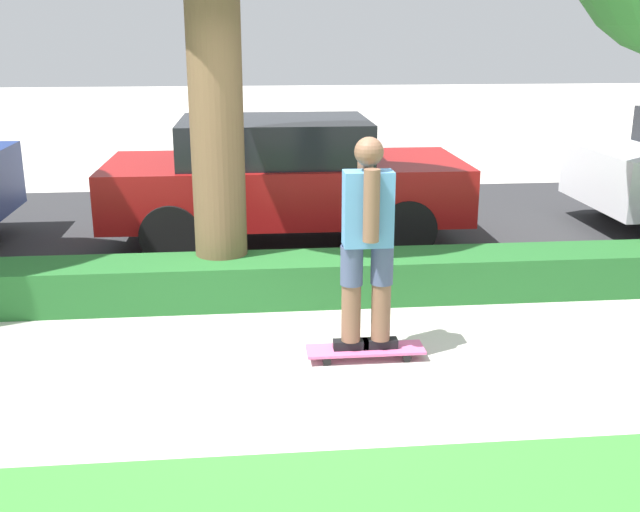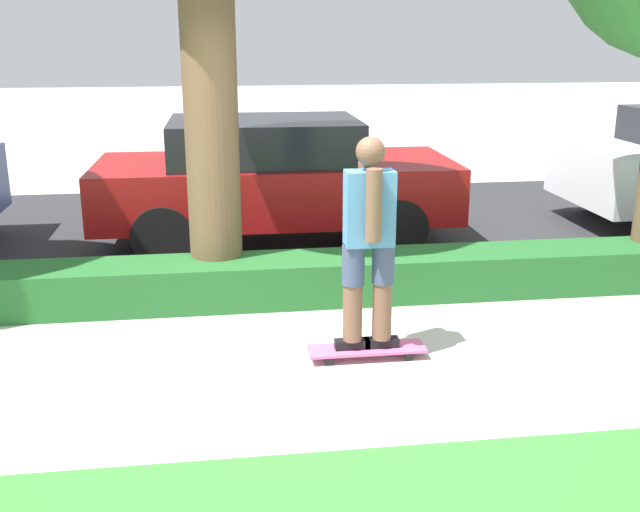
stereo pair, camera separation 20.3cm
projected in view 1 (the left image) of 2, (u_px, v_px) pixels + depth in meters
name	position (u px, v px, depth m)	size (l,w,h in m)	color
ground_plane	(300.00, 377.00, 5.30)	(60.00, 60.00, 0.00)	#BCB7AD
street_asphalt	(275.00, 228.00, 9.30)	(18.70, 5.00, 0.01)	#2D2D30
hedge_row	(287.00, 279.00, 6.76)	(18.70, 0.60, 0.40)	#236028
skateboard	(365.00, 350.00, 5.59)	(0.88, 0.24, 0.08)	#DB5B93
skater_person	(367.00, 240.00, 5.34)	(0.48, 0.40, 1.57)	black
parked_car_middle	(283.00, 178.00, 8.55)	(4.05, 1.81, 1.41)	maroon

